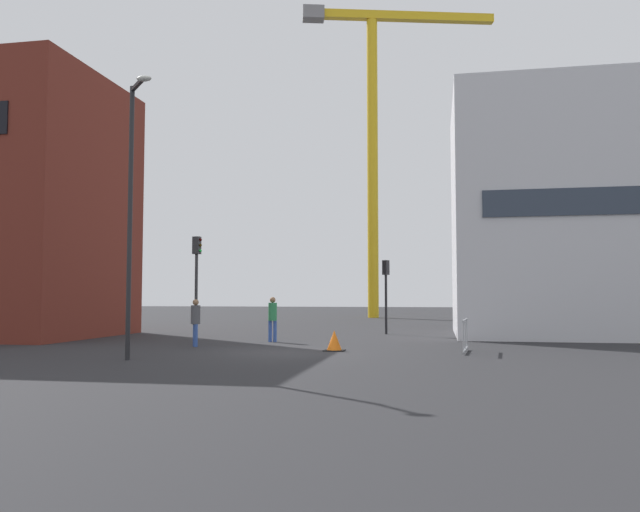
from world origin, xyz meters
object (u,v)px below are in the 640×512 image
streetlamp_tall (132,200)px  traffic_light_near (386,284)px  pedestrian_waiting (196,319)px  construction_crane (376,117)px  pedestrian_walking (273,316)px  traffic_cone_by_barrier (334,341)px  traffic_light_median (197,271)px

streetlamp_tall → traffic_light_near: 15.07m
traffic_light_near → pedestrian_waiting: 10.69m
construction_crane → pedestrian_walking: construction_crane is taller
traffic_light_near → traffic_cone_by_barrier: size_ratio=5.16×
pedestrian_waiting → construction_crane: bearing=83.1°
traffic_light_near → pedestrian_walking: traffic_light_near is taller
construction_crane → pedestrian_waiting: bearing=-96.9°
traffic_light_median → streetlamp_tall: bearing=-83.7°
streetlamp_tall → traffic_light_near: (6.25, 13.53, -2.21)m
pedestrian_walking → pedestrian_waiting: pedestrian_walking is taller
traffic_light_median → pedestrian_waiting: traffic_light_median is taller
pedestrian_walking → pedestrian_waiting: bearing=-128.6°
streetlamp_tall → traffic_light_near: streetlamp_tall is taller
traffic_light_median → construction_crane: bearing=81.1°
pedestrian_waiting → traffic_cone_by_barrier: bearing=-8.4°
streetlamp_tall → traffic_cone_by_barrier: size_ratio=11.67×
pedestrian_waiting → streetlamp_tall: bearing=-90.3°
traffic_light_near → traffic_cone_by_barrier: bearing=-96.0°
traffic_light_near → construction_crane: bearing=96.6°
traffic_light_near → pedestrian_waiting: (-6.23, -8.58, -1.41)m
traffic_light_near → pedestrian_walking: size_ratio=1.98×
traffic_light_near → streetlamp_tall: bearing=-114.8°
construction_crane → traffic_light_median: (-4.48, -28.44, -14.12)m
pedestrian_waiting → pedestrian_walking: bearing=51.4°
construction_crane → streetlamp_tall: bearing=-96.0°
traffic_light_near → pedestrian_waiting: traffic_light_near is taller
construction_crane → traffic_light_near: bearing=-83.4°
construction_crane → traffic_light_near: construction_crane is taller
traffic_light_median → pedestrian_waiting: bearing=-68.7°
streetlamp_tall → pedestrian_waiting: size_ratio=4.68×
construction_crane → traffic_cone_by_barrier: construction_crane is taller
traffic_cone_by_barrier → construction_crane: bearing=92.9°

